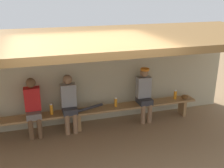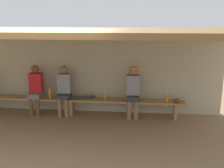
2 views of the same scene
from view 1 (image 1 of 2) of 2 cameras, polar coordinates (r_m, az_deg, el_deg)
The scene contains 12 objects.
ground_plane at distance 5.21m, azimuth -3.95°, elevation -17.34°, with size 24.00×24.00×0.00m, color #8C6D4C.
back_wall at distance 6.47m, azimuth -8.16°, elevation 1.05°, with size 8.00×0.20×2.20m, color #B7AD8C.
dugout_roof at distance 4.94m, azimuth -6.40°, elevation 9.36°, with size 8.00×2.80×0.12m, color brown.
bench at distance 6.32m, azimuth -7.21°, elevation -6.33°, with size 6.00×0.36×0.46m.
player_rightmost at distance 6.16m, azimuth -9.11°, elevation -3.64°, with size 0.34×0.42×1.34m.
player_shirtless_tan at distance 6.12m, azimuth -16.44°, elevation -4.36°, with size 0.34×0.42×1.34m.
player_near_post at distance 6.61m, azimuth 6.86°, elevation -1.73°, with size 0.34×0.42×1.34m.
water_bottle_blue at distance 7.07m, azimuth 13.28°, elevation -2.23°, with size 0.08×0.08×0.24m.
water_bottle_orange at distance 6.44m, azimuth 0.81°, elevation -3.91°, with size 0.07×0.07×0.22m.
water_bottle_clear at distance 6.18m, azimuth -12.75°, elevation -5.27°, with size 0.07×0.07×0.26m.
baseball_glove_worn at distance 7.18m, azimuth 15.18°, elevation -2.64°, with size 0.24×0.17×0.09m, color brown.
baseball_bat at distance 6.30m, azimuth -5.49°, elevation -5.26°, with size 0.07×0.07×0.89m, color #333338.
Camera 1 is at (-0.87, -4.09, 3.10)m, focal length 43.04 mm.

